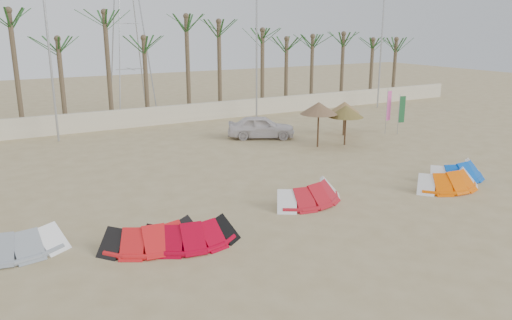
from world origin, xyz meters
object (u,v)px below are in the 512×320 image
kite_red_mid (186,231)px  kite_orange (443,179)px  kite_red_right (306,191)px  kite_red_left (149,233)px  kite_blue (453,170)px  car (261,127)px  kite_grey (2,240)px  parasol_left (319,108)px  parasol_right (344,107)px  parasol_mid (346,111)px

kite_red_mid → kite_orange: bearing=-1.0°
kite_red_right → kite_orange: same height
kite_red_left → kite_blue: size_ratio=1.04×
car → kite_grey: bearing=151.9°
kite_red_mid → kite_orange: size_ratio=1.02×
kite_red_left → parasol_left: bearing=32.7°
kite_orange → parasol_right: bearing=73.7°
parasol_left → kite_blue: bearing=-77.6°
parasol_right → kite_red_left: bearing=-148.3°
kite_grey → kite_blue: same height
kite_red_left → kite_orange: 13.04m
parasol_left → car: parasol_left is taller
kite_orange → kite_grey: bearing=172.1°
kite_blue → parasol_right: parasol_right is taller
kite_red_left → parasol_left: (12.75, 8.17, 1.87)m
parasol_right → car: parasol_right is taller
kite_orange → parasol_mid: parasol_mid is taller
kite_red_mid → parasol_right: bearing=34.7°
kite_orange → parasol_mid: bearing=80.3°
kite_grey → kite_red_mid: bearing=-22.3°
kite_red_mid → parasol_left: bearing=36.4°
parasol_right → parasol_mid: bearing=-127.7°
kite_grey → kite_red_right: same height
parasol_left → parasol_mid: (1.72, -0.36, -0.27)m
kite_red_right → kite_red_mid: bearing=-166.8°
kite_grey → kite_orange: (17.21, -2.39, -0.00)m
kite_red_right → parasol_left: parasol_left is taller
kite_red_right → kite_blue: (7.73, -0.81, -0.00)m
parasol_left → parasol_right: (3.38, 1.80, -0.46)m
kite_grey → parasol_left: size_ratio=1.44×
kite_red_left → parasol_mid: parasol_mid is taller
kite_red_right → parasol_left: bearing=50.6°
parasol_mid → parasol_right: (1.67, 2.16, -0.19)m
kite_red_left → kite_red_right: same height
parasol_mid → kite_blue: bearing=-89.5°
kite_grey → kite_red_right: size_ratio=1.08×
kite_red_right → parasol_mid: size_ratio=1.49×
kite_red_left → parasol_right: 19.01m
kite_grey → car: (15.28, 10.15, 0.29)m
kite_red_left → kite_blue: same height
kite_red_right → parasol_right: parasol_right is taller
kite_red_left → kite_red_mid: size_ratio=1.01×
kite_red_right → parasol_mid: parasol_mid is taller
kite_orange → car: (-1.93, 12.53, 0.29)m
kite_red_right → kite_orange: 6.42m
kite_red_right → parasol_right: bearing=44.1°
kite_red_right → parasol_right: 13.09m
kite_orange → parasol_right: (3.11, 10.62, 1.41)m
kite_red_mid → kite_blue: size_ratio=1.03×
kite_red_left → kite_red_mid: bearing=-21.4°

